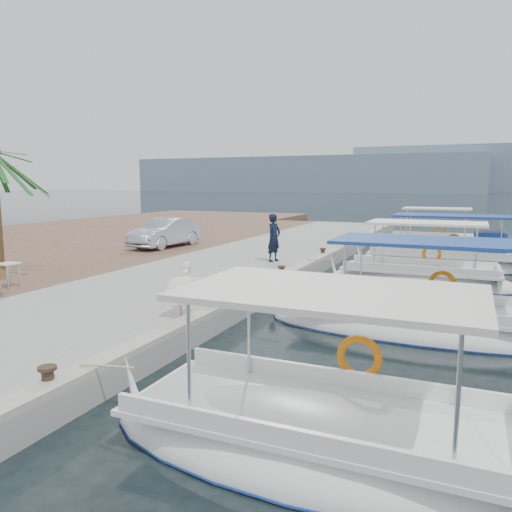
{
  "coord_description": "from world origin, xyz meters",
  "views": [
    {
      "loc": [
        5.34,
        -13.8,
        3.53
      ],
      "look_at": [
        -1.0,
        0.88,
        1.2
      ],
      "focal_mm": 35.0,
      "sensor_mm": 36.0,
      "label": 1
    }
  ],
  "objects_px": {
    "fishing_caique_b": "(424,327)",
    "pelican": "(185,289)",
    "fishing_caique_a": "(317,445)",
    "fishing_caique_d": "(447,263)",
    "fishing_caique_e": "(432,247)",
    "parked_car": "(166,233)",
    "fisherman": "(274,238)",
    "fishing_caique_c": "(419,282)"
  },
  "relations": [
    {
      "from": "fishing_caique_d",
      "to": "parked_car",
      "type": "height_order",
      "value": "fishing_caique_d"
    },
    {
      "from": "fishing_caique_c",
      "to": "fishing_caique_d",
      "type": "bearing_deg",
      "value": 81.0
    },
    {
      "from": "fishing_caique_b",
      "to": "fishing_caique_e",
      "type": "xyz_separation_m",
      "value": [
        -0.96,
        16.34,
        0.0
      ]
    },
    {
      "from": "fishing_caique_a",
      "to": "fishing_caique_b",
      "type": "height_order",
      "value": "same"
    },
    {
      "from": "pelican",
      "to": "parked_car",
      "type": "relative_size",
      "value": 0.37
    },
    {
      "from": "fishing_caique_e",
      "to": "parked_car",
      "type": "xyz_separation_m",
      "value": [
        -11.62,
        -8.34,
        1.06
      ]
    },
    {
      "from": "fishing_caique_a",
      "to": "fishing_caique_e",
      "type": "bearing_deg",
      "value": 90.4
    },
    {
      "from": "fishing_caique_a",
      "to": "fisherman",
      "type": "distance_m",
      "value": 13.29
    },
    {
      "from": "fishing_caique_e",
      "to": "parked_car",
      "type": "height_order",
      "value": "fishing_caique_e"
    },
    {
      "from": "pelican",
      "to": "fisherman",
      "type": "relative_size",
      "value": 0.82
    },
    {
      "from": "fishing_caique_e",
      "to": "parked_car",
      "type": "distance_m",
      "value": 14.34
    },
    {
      "from": "fisherman",
      "to": "fishing_caique_b",
      "type": "bearing_deg",
      "value": -117.92
    },
    {
      "from": "fishing_caique_b",
      "to": "fisherman",
      "type": "height_order",
      "value": "fisherman"
    },
    {
      "from": "fishing_caique_a",
      "to": "fisherman",
      "type": "height_order",
      "value": "fisherman"
    },
    {
      "from": "pelican",
      "to": "fishing_caique_c",
      "type": "bearing_deg",
      "value": 62.05
    },
    {
      "from": "parked_car",
      "to": "fisherman",
      "type": "bearing_deg",
      "value": -14.33
    },
    {
      "from": "pelican",
      "to": "fishing_caique_b",
      "type": "bearing_deg",
      "value": 26.63
    },
    {
      "from": "fishing_caique_d",
      "to": "pelican",
      "type": "height_order",
      "value": "fishing_caique_d"
    },
    {
      "from": "fishing_caique_b",
      "to": "fishing_caique_c",
      "type": "xyz_separation_m",
      "value": [
        -0.66,
        5.78,
        0.0
      ]
    },
    {
      "from": "fishing_caique_a",
      "to": "fishing_caique_c",
      "type": "distance_m",
      "value": 12.05
    },
    {
      "from": "fishing_caique_b",
      "to": "fishing_caique_c",
      "type": "bearing_deg",
      "value": 96.49
    },
    {
      "from": "fishing_caique_b",
      "to": "fishing_caique_d",
      "type": "bearing_deg",
      "value": 89.79
    },
    {
      "from": "fishing_caique_b",
      "to": "pelican",
      "type": "distance_m",
      "value": 5.76
    },
    {
      "from": "fishing_caique_d",
      "to": "fishing_caique_e",
      "type": "height_order",
      "value": "same"
    },
    {
      "from": "fishing_caique_a",
      "to": "fisherman",
      "type": "bearing_deg",
      "value": 113.79
    },
    {
      "from": "fisherman",
      "to": "parked_car",
      "type": "height_order",
      "value": "fisherman"
    },
    {
      "from": "fishing_caique_e",
      "to": "fisherman",
      "type": "relative_size",
      "value": 3.11
    },
    {
      "from": "fishing_caique_c",
      "to": "fisherman",
      "type": "xyz_separation_m",
      "value": [
        -5.48,
        0.06,
        1.31
      ]
    },
    {
      "from": "fishing_caique_a",
      "to": "fishing_caique_d",
      "type": "height_order",
      "value": "same"
    },
    {
      "from": "fishing_caique_b",
      "to": "pelican",
      "type": "xyz_separation_m",
      "value": [
        -5.07,
        -2.54,
        1.0
      ]
    },
    {
      "from": "fishing_caique_c",
      "to": "fishing_caique_d",
      "type": "relative_size",
      "value": 0.85
    },
    {
      "from": "fishing_caique_a",
      "to": "pelican",
      "type": "distance_m",
      "value": 5.75
    },
    {
      "from": "fishing_caique_a",
      "to": "fishing_caique_c",
      "type": "height_order",
      "value": "same"
    },
    {
      "from": "fishing_caique_b",
      "to": "fishing_caique_c",
      "type": "height_order",
      "value": "same"
    },
    {
      "from": "fishing_caique_b",
      "to": "fisherman",
      "type": "xyz_separation_m",
      "value": [
        -6.14,
        5.84,
        1.31
      ]
    },
    {
      "from": "fishing_caique_a",
      "to": "fishing_caique_c",
      "type": "bearing_deg",
      "value": 89.3
    },
    {
      "from": "fishing_caique_c",
      "to": "fishing_caique_e",
      "type": "xyz_separation_m",
      "value": [
        -0.31,
        10.56,
        0.0
      ]
    },
    {
      "from": "fishing_caique_c",
      "to": "pelican",
      "type": "xyz_separation_m",
      "value": [
        -4.42,
        -8.32,
        1.0
      ]
    },
    {
      "from": "fishing_caique_e",
      "to": "fisherman",
      "type": "height_order",
      "value": "fisherman"
    },
    {
      "from": "pelican",
      "to": "fishing_caique_e",
      "type": "bearing_deg",
      "value": 77.72
    },
    {
      "from": "fishing_caique_d",
      "to": "fishing_caique_e",
      "type": "relative_size",
      "value": 1.31
    },
    {
      "from": "fishing_caique_d",
      "to": "fisherman",
      "type": "height_order",
      "value": "fisherman"
    }
  ]
}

